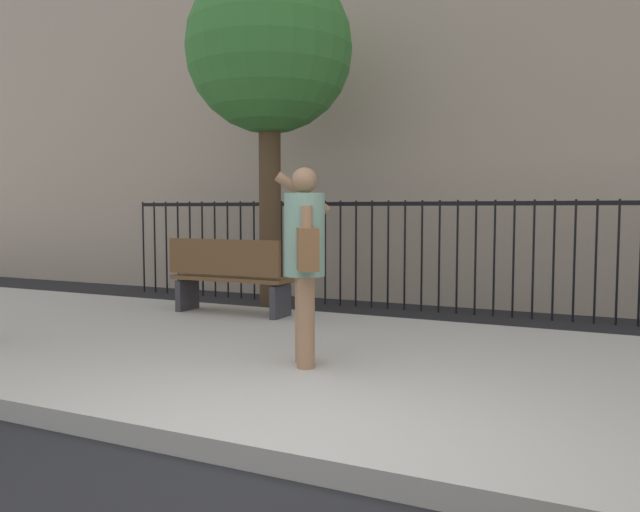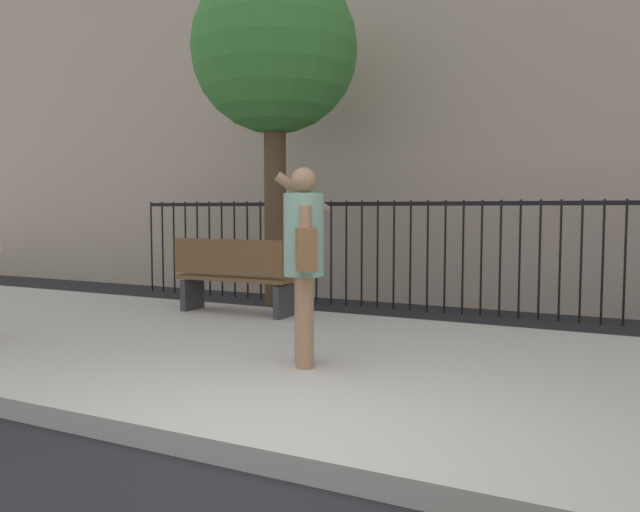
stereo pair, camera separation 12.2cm
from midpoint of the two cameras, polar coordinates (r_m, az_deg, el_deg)
ground_plane at (r=3.74m, az=-4.29°, el=-18.97°), size 60.00×60.00×0.00m
sidewalk at (r=5.62m, az=7.57°, el=-10.23°), size 28.00×4.40×0.15m
iron_fence at (r=9.03m, az=15.40°, el=1.19°), size 12.03×0.04×1.60m
pedestrian_on_phone at (r=5.32m, az=-0.77°, el=0.41°), size 0.62×0.72×1.67m
street_bench at (r=8.08m, az=-7.36°, el=-1.66°), size 1.60×0.45×0.95m
street_tree_near at (r=9.10m, az=-3.69°, el=17.65°), size 2.26×2.26×4.77m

